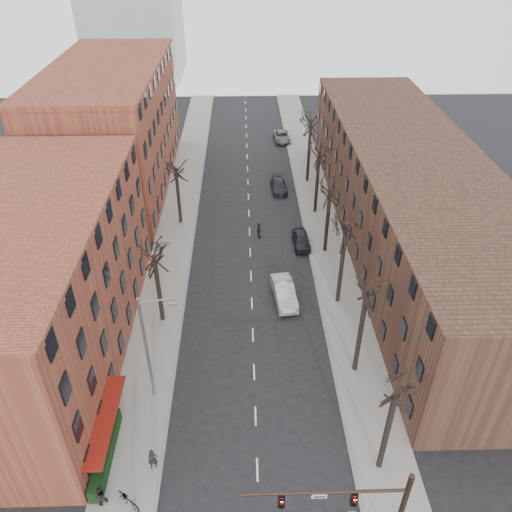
{
  "coord_description": "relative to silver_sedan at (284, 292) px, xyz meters",
  "views": [
    {
      "loc": [
        -0.57,
        -13.87,
        28.63
      ],
      "look_at": [
        0.41,
        21.56,
        4.0
      ],
      "focal_mm": 35.0,
      "sensor_mm": 36.0,
      "label": 1
    }
  ],
  "objects": [
    {
      "name": "sidewalk_right",
      "position": [
        5.13,
        14.58,
        -0.75
      ],
      "size": [
        4.0,
        90.0,
        0.15
      ],
      "primitive_type": "cube",
      "color": "gray",
      "rests_on": "ground"
    },
    {
      "name": "sidewalk_left",
      "position": [
        -10.87,
        14.58,
        -0.75
      ],
      "size": [
        4.0,
        90.0,
        0.15
      ],
      "primitive_type": "cube",
      "color": "gray",
      "rests_on": "ground"
    },
    {
      "name": "bicycle",
      "position": [
        -10.39,
        -18.49,
        -0.18
      ],
      "size": [
        1.85,
        1.69,
        0.98
      ],
      "primitive_type": "imported",
      "rotation": [
        0.0,
        0.0,
        0.88
      ],
      "color": "gray",
      "rests_on": "sidewalk_left"
    },
    {
      "name": "parked_car_near",
      "position": [
        2.43,
        8.68,
        -0.13
      ],
      "size": [
        1.8,
        4.13,
        1.39
      ],
      "primitive_type": "imported",
      "rotation": [
        0.0,
        0.0,
        0.04
      ],
      "color": "black",
      "rests_on": "ground"
    },
    {
      "name": "tree_left_a",
      "position": [
        -10.47,
        -2.42,
        -0.82
      ],
      "size": [
        5.2,
        5.2,
        9.5
      ],
      "primitive_type": null,
      "color": "black",
      "rests_on": "ground"
    },
    {
      "name": "tree_right_c",
      "position": [
        4.73,
        -0.42,
        -0.82
      ],
      "size": [
        5.2,
        5.2,
        11.6
      ],
      "primitive_type": null,
      "color": "black",
      "rests_on": "ground"
    },
    {
      "name": "signal_mast_arm",
      "position": [
        2.58,
        -21.42,
        3.58
      ],
      "size": [
        8.14,
        0.3,
        7.2
      ],
      "color": "black",
      "rests_on": "ground"
    },
    {
      "name": "parked_car_far",
      "position": [
        2.43,
        37.3,
        -0.15
      ],
      "size": [
        2.48,
        4.95,
        1.35
      ],
      "primitive_type": "imported",
      "rotation": [
        0.0,
        0.0,
        0.05
      ],
      "color": "#5C5E64",
      "rests_on": "ground"
    },
    {
      "name": "tree_right_f",
      "position": [
        4.73,
        23.58,
        -0.82
      ],
      "size": [
        5.2,
        5.2,
        11.6
      ],
      "primitive_type": null,
      "color": "black",
      "rests_on": "ground"
    },
    {
      "name": "awning_left",
      "position": [
        -12.27,
        -14.42,
        -0.82
      ],
      "size": [
        1.2,
        7.0,
        0.15
      ],
      "primitive_type": "cube",
      "color": "maroon",
      "rests_on": "ground"
    },
    {
      "name": "streetlight",
      "position": [
        -9.9,
        -10.42,
        4.19
      ],
      "size": [
        2.45,
        0.22,
        9.03
      ],
      "color": "slate",
      "rests_on": "ground"
    },
    {
      "name": "hedge",
      "position": [
        -12.37,
        -15.42,
        -0.17
      ],
      "size": [
        0.8,
        6.0,
        1.0
      ],
      "primitive_type": "cube",
      "color": "black",
      "rests_on": "sidewalk_left"
    },
    {
      "name": "building_left_far",
      "position": [
        -18.87,
        23.58,
        6.18
      ],
      "size": [
        12.0,
        28.0,
        14.0
      ],
      "primitive_type": "cube",
      "color": "brown",
      "rests_on": "ground"
    },
    {
      "name": "tree_left_b",
      "position": [
        -10.47,
        13.58,
        -0.82
      ],
      "size": [
        5.2,
        5.2,
        9.5
      ],
      "primitive_type": null,
      "color": "black",
      "rests_on": "ground"
    },
    {
      "name": "tree_right_d",
      "position": [
        4.73,
        7.58,
        -0.82
      ],
      "size": [
        5.2,
        5.2,
        10.0
      ],
      "primitive_type": null,
      "color": "black",
      "rests_on": "ground"
    },
    {
      "name": "silver_sedan",
      "position": [
        0.0,
        0.0,
        0.0
      ],
      "size": [
        2.32,
        5.15,
        1.64
      ],
      "primitive_type": "imported",
      "rotation": [
        0.0,
        0.0,
        0.12
      ],
      "color": "#A7A9AE",
      "rests_on": "ground"
    },
    {
      "name": "tree_right_a",
      "position": [
        4.73,
        -16.42,
        -0.82
      ],
      "size": [
        5.2,
        5.2,
        10.0
      ],
      "primitive_type": null,
      "color": "black",
      "rests_on": "ground"
    },
    {
      "name": "building_right",
      "position": [
        13.13,
        9.58,
        4.18
      ],
      "size": [
        12.0,
        50.0,
        10.0
      ],
      "primitive_type": "cube",
      "color": "#503425",
      "rests_on": "ground"
    },
    {
      "name": "building_left_near",
      "position": [
        -18.87,
        -5.42,
        5.18
      ],
      "size": [
        12.0,
        26.0,
        12.0
      ],
      "primitive_type": "cube",
      "color": "brown",
      "rests_on": "ground"
    },
    {
      "name": "pedestrian_b",
      "position": [
        -12.01,
        -18.38,
        0.07
      ],
      "size": [
        0.92,
        0.9,
        1.49
      ],
      "primitive_type": "imported",
      "rotation": [
        0.0,
        0.0,
        3.85
      ],
      "color": "black",
      "rests_on": "sidewalk_left"
    },
    {
      "name": "parked_car_mid",
      "position": [
        0.93,
        21.1,
        -0.17
      ],
      "size": [
        2.0,
        4.54,
        1.3
      ],
      "primitive_type": "imported",
      "rotation": [
        0.0,
        0.0,
        0.04
      ],
      "color": "black",
      "rests_on": "ground"
    },
    {
      "name": "pedestrian_crossing",
      "position": [
        -1.91,
        10.34,
        0.05
      ],
      "size": [
        0.44,
        1.03,
        1.75
      ],
      "primitive_type": "imported",
      "rotation": [
        0.0,
        0.0,
        1.59
      ],
      "color": "black",
      "rests_on": "ground"
    },
    {
      "name": "tree_right_e",
      "position": [
        4.73,
        15.58,
        -0.82
      ],
      "size": [
        5.2,
        5.2,
        10.8
      ],
      "primitive_type": null,
      "color": "black",
      "rests_on": "ground"
    },
    {
      "name": "tree_right_b",
      "position": [
        4.73,
        -8.42,
        -0.82
      ],
      "size": [
        5.2,
        5.2,
        10.8
      ],
      "primitive_type": null,
      "color": "black",
      "rests_on": "ground"
    },
    {
      "name": "pedestrian_a",
      "position": [
        -9.27,
        -16.16,
        0.14
      ],
      "size": [
        0.65,
        0.48,
        1.61
      ],
      "primitive_type": "imported",
      "rotation": [
        0.0,
        0.0,
        0.18
      ],
      "color": "black",
      "rests_on": "sidewalk_left"
    }
  ]
}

